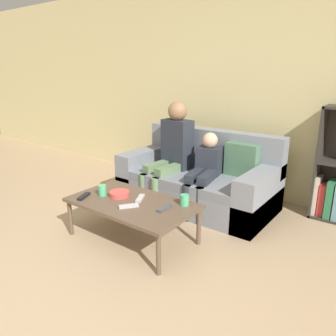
# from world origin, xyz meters

# --- Properties ---
(ground_plane) EXTENTS (22.00, 22.00, 0.00)m
(ground_plane) POSITION_xyz_m (0.00, 0.00, 0.00)
(ground_plane) COLOR tan
(wall_back) EXTENTS (12.00, 0.06, 2.60)m
(wall_back) POSITION_xyz_m (0.00, 2.87, 1.30)
(wall_back) COLOR beige
(wall_back) RESTS_ON ground_plane
(couch) EXTENTS (1.73, 0.88, 0.83)m
(couch) POSITION_xyz_m (-0.12, 2.20, 0.27)
(couch) COLOR gray
(couch) RESTS_ON ground_plane
(coffee_table) EXTENTS (1.14, 0.65, 0.37)m
(coffee_table) POSITION_xyz_m (-0.16, 1.11, 0.34)
(coffee_table) COLOR brown
(coffee_table) RESTS_ON ground_plane
(person_adult) EXTENTS (0.38, 0.64, 1.16)m
(person_adult) POSITION_xyz_m (-0.44, 2.12, 0.66)
(person_adult) COLOR #66845B
(person_adult) RESTS_ON ground_plane
(person_child) EXTENTS (0.35, 0.64, 0.85)m
(person_child) POSITION_xyz_m (0.03, 2.07, 0.48)
(person_child) COLOR #282D38
(person_child) RESTS_ON ground_plane
(cup_near) EXTENTS (0.07, 0.07, 0.10)m
(cup_near) POSITION_xyz_m (-0.48, 1.06, 0.42)
(cup_near) COLOR #4CB77A
(cup_near) RESTS_ON coffee_table
(cup_far) EXTENTS (0.08, 0.08, 0.10)m
(cup_far) POSITION_xyz_m (0.26, 1.33, 0.42)
(cup_far) COLOR #4CB77A
(cup_far) RESTS_ON coffee_table
(tv_remote_0) EXTENTS (0.14, 0.17, 0.02)m
(tv_remote_0) POSITION_xyz_m (-0.09, 1.01, 0.38)
(tv_remote_0) COLOR #B7B7BC
(tv_remote_0) RESTS_ON coffee_table
(tv_remote_1) EXTENTS (0.12, 0.17, 0.02)m
(tv_remote_1) POSITION_xyz_m (-0.13, 1.20, 0.38)
(tv_remote_1) COLOR #B7B7BC
(tv_remote_1) RESTS_ON coffee_table
(tv_remote_2) EXTENTS (0.06, 0.17, 0.02)m
(tv_remote_2) POSITION_xyz_m (0.18, 1.16, 0.38)
(tv_remote_2) COLOR #47474C
(tv_remote_2) RESTS_ON coffee_table
(tv_remote_3) EXTENTS (0.11, 0.18, 0.02)m
(tv_remote_3) POSITION_xyz_m (-0.58, 0.92, 0.38)
(tv_remote_3) COLOR black
(tv_remote_3) RESTS_ON coffee_table
(snack_bowl) EXTENTS (0.19, 0.19, 0.05)m
(snack_bowl) POSITION_xyz_m (-0.34, 1.14, 0.39)
(snack_bowl) COLOR #DB4C47
(snack_bowl) RESTS_ON coffee_table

